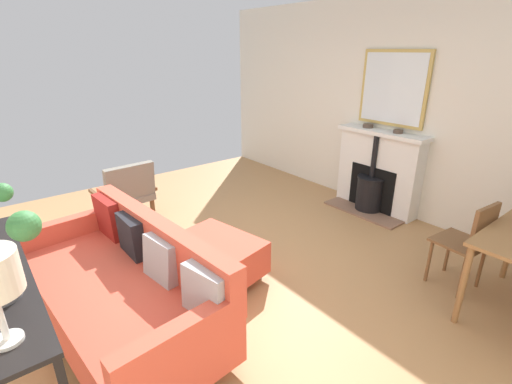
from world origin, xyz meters
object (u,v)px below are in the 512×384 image
at_px(mantel_bowl_near, 368,126).
at_px(mantel_bowl_far, 398,131).
at_px(armchair_accent, 127,191).
at_px(fireplace, 376,176).
at_px(ottoman, 219,255).
at_px(dining_chair_near_fireplace, 470,239).
at_px(sofa, 124,286).

distance_m(mantel_bowl_near, mantel_bowl_far, 0.45).
bearing_deg(mantel_bowl_near, armchair_accent, -25.93).
xyz_separation_m(fireplace, armchair_accent, (2.86, -1.65, -0.04)).
bearing_deg(fireplace, mantel_bowl_far, 100.14).
height_order(mantel_bowl_near, ottoman, mantel_bowl_near).
bearing_deg(mantel_bowl_near, mantel_bowl_far, 90.00).
distance_m(fireplace, mantel_bowl_near, 0.69).
xyz_separation_m(mantel_bowl_far, armchair_accent, (2.89, -1.86, -0.68)).
xyz_separation_m(mantel_bowl_near, dining_chair_near_fireplace, (0.98, 1.86, -0.62)).
xyz_separation_m(mantel_bowl_far, sofa, (3.59, -0.07, -0.77)).
relative_size(fireplace, ottoman, 1.34).
relative_size(fireplace, dining_chair_near_fireplace, 1.42).
bearing_deg(sofa, armchair_accent, -111.29).
bearing_deg(ottoman, sofa, 5.52).
height_order(fireplace, mantel_bowl_far, mantel_bowl_far).
distance_m(mantel_bowl_far, dining_chair_near_fireplace, 1.82).
relative_size(mantel_bowl_near, armchair_accent, 0.17).
distance_m(mantel_bowl_near, sofa, 3.70).
bearing_deg(armchair_accent, fireplace, 149.93).
bearing_deg(mantel_bowl_far, ottoman, -3.43).
relative_size(fireplace, armchair_accent, 1.49).
relative_size(mantel_bowl_far, dining_chair_near_fireplace, 0.14).
bearing_deg(dining_chair_near_fireplace, mantel_bowl_near, -117.85).
bearing_deg(dining_chair_near_fireplace, fireplace, -120.40).
xyz_separation_m(mantel_bowl_near, sofa, (3.59, 0.38, -0.78)).
height_order(mantel_bowl_far, ottoman, mantel_bowl_far).
bearing_deg(dining_chair_near_fireplace, sofa, -29.44).
relative_size(sofa, armchair_accent, 2.53).
relative_size(ottoman, armchair_accent, 1.11).
distance_m(mantel_bowl_near, ottoman, 2.80).
bearing_deg(ottoman, armchair_accent, -81.56).
relative_size(fireplace, mantel_bowl_far, 10.09).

